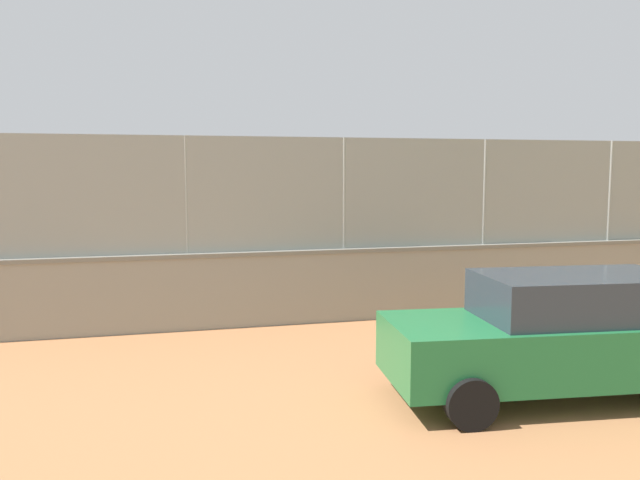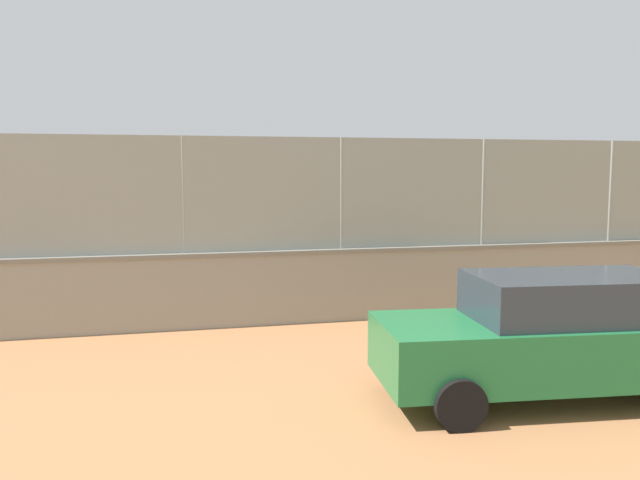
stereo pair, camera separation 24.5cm
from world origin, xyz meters
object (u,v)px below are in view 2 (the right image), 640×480
at_px(sports_ball, 224,235).
at_px(parked_car_green, 557,335).
at_px(player_at_service_line, 187,234).
at_px(spare_ball_by_wall, 15,318).
at_px(player_crossing_court, 369,252).

bearing_deg(sports_ball, parked_car_green, 104.09).
height_order(player_at_service_line, spare_ball_by_wall, player_at_service_line).
relative_size(player_at_service_line, player_crossing_court, 0.89).
xyz_separation_m(sports_ball, spare_ball_by_wall, (4.73, 6.57, -0.92)).
bearing_deg(player_at_service_line, spare_ball_by_wall, 65.78).
relative_size(sports_ball, spare_ball_by_wall, 0.75).
xyz_separation_m(player_crossing_court, parked_car_green, (-0.15, 7.61, -0.15)).
distance_m(player_crossing_court, spare_ball_by_wall, 7.97).
bearing_deg(player_at_service_line, parked_car_green, 106.78).
height_order(player_at_service_line, player_crossing_court, player_crossing_court).
xyz_separation_m(sports_ball, parked_car_green, (-3.24, 12.92, -0.12)).
bearing_deg(spare_ball_by_wall, parked_car_green, 141.42).
distance_m(player_at_service_line, player_crossing_court, 7.99).
height_order(sports_ball, spare_ball_by_wall, sports_ball).
distance_m(player_at_service_line, spare_ball_by_wall, 8.87).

